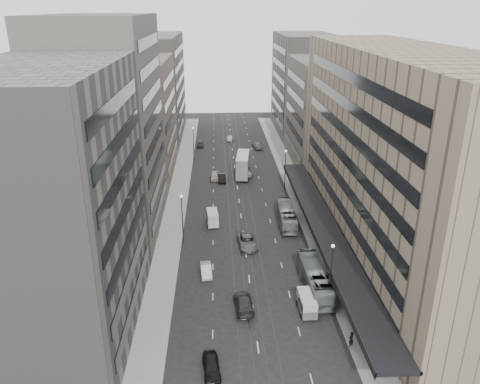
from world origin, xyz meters
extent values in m
plane|color=black|center=(0.00, 0.00, 0.00)|extent=(220.00, 220.00, 0.00)
cube|color=gray|center=(12.00, 37.50, 0.07)|extent=(4.00, 125.00, 0.15)
cube|color=gray|center=(-12.00, 37.50, 0.07)|extent=(4.00, 125.00, 0.15)
cube|color=#7A6D59|center=(21.50, 8.00, 15.00)|extent=(15.00, 60.00, 30.00)
cube|color=black|center=(12.00, 8.00, 4.00)|extent=(4.40, 60.00, 0.50)
cube|color=#544F49|center=(21.50, 52.00, 12.00)|extent=(15.00, 28.00, 24.00)
cube|color=slate|center=(21.50, 82.00, 14.00)|extent=(15.00, 32.00, 28.00)
cube|color=slate|center=(-21.50, -8.00, 15.00)|extent=(15.00, 28.00, 30.00)
cube|color=#544F49|center=(-21.50, 19.00, 17.00)|extent=(15.00, 26.00, 34.00)
cube|color=#726358|center=(-21.50, 46.00, 12.50)|extent=(15.00, 28.00, 25.00)
cube|color=slate|center=(-21.50, 79.00, 14.00)|extent=(15.00, 38.00, 28.00)
cylinder|color=#262628|center=(9.70, -5.00, 4.00)|extent=(0.16, 0.16, 8.00)
sphere|color=silver|center=(9.70, -5.00, 8.10)|extent=(0.44, 0.44, 0.44)
cylinder|color=#262628|center=(9.70, 35.00, 4.00)|extent=(0.16, 0.16, 8.00)
sphere|color=silver|center=(9.70, 35.00, 8.10)|extent=(0.44, 0.44, 0.44)
cylinder|color=#262628|center=(-9.70, 12.00, 4.00)|extent=(0.16, 0.16, 8.00)
sphere|color=silver|center=(-9.70, 12.00, 8.10)|extent=(0.44, 0.44, 0.44)
cylinder|color=#262628|center=(-9.70, 55.00, 4.00)|extent=(0.16, 0.16, 8.00)
sphere|color=silver|center=(-9.70, 55.00, 8.10)|extent=(0.44, 0.44, 0.44)
imported|color=slate|center=(8.50, -1.96, 1.65)|extent=(2.93, 11.86, 3.29)
imported|color=gray|center=(7.68, 18.35, 1.54)|extent=(3.05, 11.14, 3.08)
cube|color=gray|center=(1.50, 42.95, 1.68)|extent=(3.51, 9.39, 2.34)
cube|color=gray|center=(1.50, 42.95, 3.87)|extent=(3.42, 9.02, 2.04)
cube|color=silver|center=(1.50, 42.95, 4.95)|extent=(3.51, 9.39, 0.12)
cylinder|color=black|center=(-0.12, 39.81, 0.51)|extent=(0.39, 1.04, 1.02)
cylinder|color=black|center=(2.41, 39.53, 0.51)|extent=(0.39, 1.04, 1.02)
cylinder|color=black|center=(0.59, 46.37, 0.51)|extent=(0.39, 1.04, 1.02)
cylinder|color=black|center=(3.12, 46.10, 0.51)|extent=(0.39, 1.04, 1.02)
cube|color=#5B6163|center=(6.54, -6.78, 0.89)|extent=(1.89, 4.37, 1.13)
cube|color=silver|center=(6.54, -6.78, 1.90)|extent=(1.86, 4.28, 0.89)
cylinder|color=black|center=(5.66, -8.23, 0.32)|extent=(0.19, 0.65, 0.65)
cylinder|color=black|center=(7.47, -8.20, 0.32)|extent=(0.19, 0.65, 0.65)
cylinder|color=black|center=(5.61, -5.37, 0.32)|extent=(0.19, 0.65, 0.65)
cylinder|color=black|center=(7.42, -5.34, 0.32)|extent=(0.19, 0.65, 0.65)
cube|color=silver|center=(-5.09, 18.49, 0.94)|extent=(2.17, 4.16, 1.23)
cube|color=beige|center=(-5.09, 18.49, 2.04)|extent=(2.13, 4.08, 0.97)
cylinder|color=black|center=(-5.87, 17.09, 0.32)|extent=(0.24, 0.66, 0.64)
cylinder|color=black|center=(-4.07, 17.26, 0.32)|extent=(0.24, 0.66, 0.64)
cylinder|color=black|center=(-6.11, 19.72, 0.32)|extent=(0.24, 0.66, 0.64)
cylinder|color=black|center=(-4.32, 19.89, 0.32)|extent=(0.24, 0.66, 0.64)
imported|color=black|center=(-5.11, -16.47, 0.73)|extent=(2.15, 4.45, 1.46)
imported|color=silver|center=(-5.94, 2.50, 0.69)|extent=(1.82, 4.30, 1.38)
imported|color=#5F5F62|center=(0.38, 10.52, 0.82)|extent=(3.23, 6.10, 1.63)
imported|color=#262729|center=(-1.16, -5.67, 0.80)|extent=(2.61, 5.65, 1.60)
imported|color=#B0A292|center=(-4.68, 41.44, 0.82)|extent=(1.97, 4.81, 1.63)
imported|color=black|center=(-3.22, 40.13, 0.76)|extent=(1.80, 4.68, 1.52)
imported|color=beige|center=(1.77, 43.68, 0.85)|extent=(3.24, 6.33, 1.71)
imported|color=#565658|center=(6.70, 64.82, 0.80)|extent=(2.72, 5.67, 1.59)
imported|color=#2A2A2D|center=(-8.50, 67.07, 0.75)|extent=(1.83, 4.43, 1.50)
imported|color=#A79E8B|center=(-0.33, 72.85, 0.67)|extent=(1.96, 4.23, 1.34)
imported|color=black|center=(10.20, -13.47, 1.11)|extent=(0.84, 0.78, 1.92)
camera|label=1|loc=(-4.13, -54.44, 35.05)|focal=35.00mm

